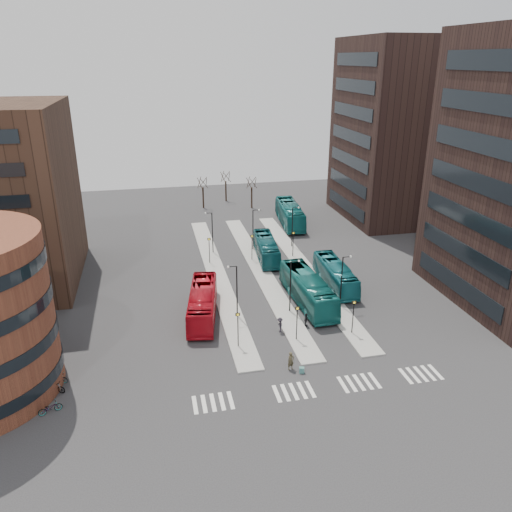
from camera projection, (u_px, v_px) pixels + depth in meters
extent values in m
plane|color=#29292B|center=(320.00, 420.00, 39.47)|extent=(160.00, 160.00, 0.00)
cube|color=#979691|center=(217.00, 274.00, 65.88)|extent=(2.50, 45.00, 0.15)
cube|color=#979691|center=(261.00, 271.00, 67.07)|extent=(2.50, 45.00, 0.15)
cube|color=#979691|center=(304.00, 267.00, 68.25)|extent=(2.50, 45.00, 0.15)
cube|color=#1B2298|center=(302.00, 370.00, 45.35)|extent=(0.51, 0.45, 0.56)
imported|color=#B80E1B|center=(203.00, 303.00, 54.88)|extent=(4.65, 11.94, 3.25)
imported|color=#125D5A|center=(308.00, 289.00, 57.77)|extent=(3.51, 12.71, 3.51)
imported|color=#12535A|center=(266.00, 248.00, 70.89)|extent=(3.49, 11.00, 3.01)
imported|color=#166770|center=(335.00, 274.00, 62.29)|extent=(2.89, 11.05, 3.06)
imported|color=#156869|center=(290.00, 214.00, 85.36)|extent=(4.35, 13.40, 3.67)
imported|color=#443D29|center=(291.00, 361.00, 45.63)|extent=(0.73, 0.57, 1.79)
imported|color=black|center=(211.00, 318.00, 53.24)|extent=(0.88, 0.69, 1.78)
imported|color=black|center=(306.00, 320.00, 53.08)|extent=(0.66, 0.96, 1.51)
imported|color=black|center=(280.00, 325.00, 51.95)|extent=(0.68, 1.09, 1.63)
imported|color=gray|center=(50.00, 408.00, 40.13)|extent=(1.99, 1.29, 0.99)
imported|color=gray|center=(55.00, 387.00, 42.56)|extent=(1.90, 1.23, 1.11)
imported|color=gray|center=(58.00, 378.00, 43.94)|extent=(1.94, 1.28, 0.96)
cube|color=silver|center=(195.00, 405.00, 41.22)|extent=(0.35, 2.40, 0.01)
cube|color=silver|center=(204.00, 404.00, 41.37)|extent=(0.35, 2.40, 0.01)
cube|color=silver|center=(213.00, 402.00, 41.52)|extent=(0.35, 2.40, 0.01)
cube|color=silver|center=(222.00, 401.00, 41.66)|extent=(0.35, 2.40, 0.01)
cube|color=silver|center=(231.00, 400.00, 41.81)|extent=(0.35, 2.40, 0.01)
cube|color=silver|center=(277.00, 394.00, 42.60)|extent=(0.35, 2.40, 0.01)
cube|color=silver|center=(285.00, 393.00, 42.75)|extent=(0.35, 2.40, 0.01)
cube|color=silver|center=(294.00, 391.00, 42.90)|extent=(0.35, 2.40, 0.01)
cube|color=silver|center=(302.00, 390.00, 43.04)|extent=(0.35, 2.40, 0.01)
cube|color=silver|center=(310.00, 389.00, 43.19)|extent=(0.35, 2.40, 0.01)
cube|color=silver|center=(343.00, 385.00, 43.78)|extent=(0.35, 2.40, 0.01)
cube|color=silver|center=(351.00, 383.00, 43.93)|extent=(0.35, 2.40, 0.01)
cube|color=silver|center=(359.00, 382.00, 44.08)|extent=(0.35, 2.40, 0.01)
cube|color=silver|center=(367.00, 381.00, 44.23)|extent=(0.35, 2.40, 0.01)
cube|color=silver|center=(375.00, 380.00, 44.38)|extent=(0.35, 2.40, 0.01)
cube|color=silver|center=(406.00, 376.00, 44.97)|extent=(0.35, 2.40, 0.01)
cube|color=silver|center=(413.00, 375.00, 45.12)|extent=(0.35, 2.40, 0.01)
cube|color=silver|center=(421.00, 374.00, 45.26)|extent=(0.35, 2.40, 0.01)
cube|color=silver|center=(428.00, 373.00, 45.41)|extent=(0.35, 2.40, 0.01)
cube|color=silver|center=(436.00, 372.00, 45.56)|extent=(0.35, 2.40, 0.01)
cube|color=black|center=(457.00, 284.00, 57.39)|extent=(0.12, 16.00, 2.00)
cube|color=black|center=(462.00, 251.00, 55.91)|extent=(0.12, 16.00, 2.00)
cube|color=black|center=(467.00, 217.00, 54.43)|extent=(0.12, 16.00, 2.00)
cube|color=black|center=(473.00, 181.00, 52.95)|extent=(0.12, 16.00, 2.00)
cube|color=black|center=(480.00, 143.00, 51.47)|extent=(0.12, 16.00, 2.00)
cube|color=black|center=(486.00, 103.00, 49.99)|extent=(0.12, 16.00, 2.00)
cube|color=black|center=(493.00, 60.00, 48.51)|extent=(0.12, 16.00, 2.00)
cube|color=black|center=(406.00, 131.00, 85.61)|extent=(20.00, 20.00, 30.00)
cube|color=black|center=(346.00, 205.00, 88.26)|extent=(0.12, 16.00, 2.00)
cube|color=black|center=(347.00, 183.00, 86.78)|extent=(0.12, 16.00, 2.00)
cube|color=black|center=(349.00, 160.00, 85.30)|extent=(0.12, 16.00, 2.00)
cube|color=black|center=(350.00, 136.00, 83.82)|extent=(0.12, 16.00, 2.00)
cube|color=black|center=(352.00, 111.00, 82.34)|extent=(0.12, 16.00, 2.00)
cube|color=black|center=(354.00, 86.00, 80.85)|extent=(0.12, 16.00, 2.00)
cube|color=black|center=(356.00, 59.00, 79.37)|extent=(0.12, 16.00, 2.00)
cylinder|color=black|center=(238.00, 330.00, 48.79)|extent=(0.10, 0.10, 3.50)
cube|color=black|center=(238.00, 314.00, 48.14)|extent=(0.45, 0.10, 0.30)
cube|color=yellow|center=(238.00, 315.00, 48.09)|extent=(0.20, 0.02, 0.20)
cylinder|color=black|center=(209.00, 251.00, 68.76)|extent=(0.10, 0.10, 3.50)
cube|color=black|center=(209.00, 239.00, 68.11)|extent=(0.45, 0.10, 0.30)
cube|color=yellow|center=(209.00, 239.00, 68.06)|extent=(0.20, 0.02, 0.20)
cylinder|color=black|center=(297.00, 324.00, 49.97)|extent=(0.10, 0.10, 3.50)
cube|color=black|center=(297.00, 308.00, 49.32)|extent=(0.45, 0.10, 0.30)
cube|color=yellow|center=(298.00, 309.00, 49.27)|extent=(0.20, 0.02, 0.20)
cylinder|color=black|center=(252.00, 248.00, 69.94)|extent=(0.10, 0.10, 3.50)
cube|color=black|center=(252.00, 236.00, 69.30)|extent=(0.45, 0.10, 0.30)
cube|color=yellow|center=(252.00, 236.00, 69.24)|extent=(0.20, 0.02, 0.20)
cylinder|color=black|center=(353.00, 318.00, 51.15)|extent=(0.10, 0.10, 3.50)
cube|color=black|center=(354.00, 302.00, 50.51)|extent=(0.45, 0.10, 0.30)
cube|color=yellow|center=(354.00, 303.00, 50.45)|extent=(0.20, 0.02, 0.20)
cylinder|color=black|center=(293.00, 245.00, 71.13)|extent=(0.10, 0.10, 3.50)
cube|color=black|center=(293.00, 233.00, 70.48)|extent=(0.45, 0.10, 0.30)
cube|color=yellow|center=(293.00, 233.00, 70.42)|extent=(0.20, 0.02, 0.20)
cylinder|color=black|center=(237.00, 292.00, 53.97)|extent=(0.14, 0.14, 6.00)
cylinder|color=black|center=(232.00, 267.00, 52.77)|extent=(0.90, 0.08, 0.08)
sphere|color=silver|center=(228.00, 267.00, 52.68)|extent=(0.24, 0.24, 0.24)
cylinder|color=black|center=(212.00, 233.00, 72.13)|extent=(0.14, 0.14, 6.00)
cylinder|color=black|center=(209.00, 213.00, 70.93)|extent=(0.90, 0.08, 0.08)
sphere|color=silver|center=(205.00, 213.00, 70.84)|extent=(0.24, 0.24, 0.24)
cylinder|color=black|center=(290.00, 287.00, 55.15)|extent=(0.14, 0.14, 6.00)
cylinder|color=black|center=(295.00, 261.00, 54.13)|extent=(0.90, 0.08, 0.08)
sphere|color=silver|center=(299.00, 261.00, 54.22)|extent=(0.24, 0.24, 0.24)
cylinder|color=black|center=(253.00, 230.00, 73.31)|extent=(0.14, 0.14, 6.00)
cylinder|color=black|center=(256.00, 210.00, 72.29)|extent=(0.90, 0.08, 0.08)
sphere|color=silver|center=(259.00, 210.00, 72.38)|extent=(0.24, 0.24, 0.24)
cylinder|color=black|center=(341.00, 282.00, 56.34)|extent=(0.14, 0.14, 6.00)
cylinder|color=black|center=(347.00, 257.00, 55.31)|extent=(0.90, 0.08, 0.08)
sphere|color=silver|center=(351.00, 257.00, 55.40)|extent=(0.24, 0.24, 0.24)
cylinder|color=black|center=(292.00, 227.00, 74.49)|extent=(0.14, 0.14, 6.00)
cylinder|color=black|center=(296.00, 208.00, 73.47)|extent=(0.90, 0.08, 0.08)
sphere|color=silver|center=(299.00, 208.00, 73.56)|extent=(0.24, 0.24, 0.24)
cylinder|color=black|center=(203.00, 198.00, 94.62)|extent=(0.30, 0.30, 4.00)
cylinder|color=black|center=(206.00, 182.00, 93.68)|extent=(0.10, 1.56, 1.95)
cylinder|color=black|center=(203.00, 182.00, 94.19)|extent=(1.48, 0.59, 1.97)
cylinder|color=black|center=(199.00, 182.00, 93.80)|extent=(0.90, 1.31, 1.99)
cylinder|color=black|center=(200.00, 183.00, 93.06)|extent=(0.89, 1.31, 1.99)
cylinder|color=black|center=(204.00, 183.00, 92.98)|extent=(1.48, 0.58, 1.97)
cylinder|color=black|center=(226.00, 191.00, 99.23)|extent=(0.30, 0.30, 4.00)
cylinder|color=black|center=(229.00, 177.00, 98.30)|extent=(0.10, 1.56, 1.95)
cylinder|color=black|center=(226.00, 176.00, 98.81)|extent=(1.48, 0.59, 1.97)
cylinder|color=black|center=(222.00, 176.00, 98.42)|extent=(0.90, 1.31, 1.99)
cylinder|color=black|center=(223.00, 177.00, 97.67)|extent=(0.89, 1.31, 1.99)
cylinder|color=black|center=(227.00, 177.00, 97.60)|extent=(1.48, 0.58, 1.97)
cylinder|color=black|center=(252.00, 198.00, 94.57)|extent=(0.30, 0.30, 4.00)
cylinder|color=black|center=(255.00, 183.00, 93.64)|extent=(0.10, 1.56, 1.95)
cylinder|color=black|center=(252.00, 182.00, 94.15)|extent=(1.48, 0.59, 1.97)
cylinder|color=black|center=(248.00, 182.00, 93.76)|extent=(0.90, 1.31, 1.99)
cylinder|color=black|center=(249.00, 183.00, 93.02)|extent=(0.89, 1.31, 1.99)
cylinder|color=black|center=(254.00, 183.00, 92.94)|extent=(1.48, 0.58, 1.97)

